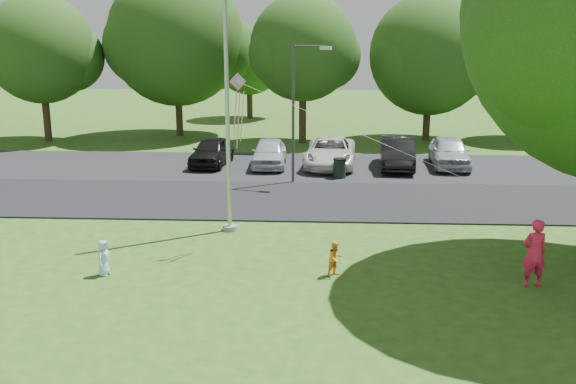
{
  "coord_description": "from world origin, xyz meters",
  "views": [
    {
      "loc": [
        -0.48,
        -15.56,
        6.47
      ],
      "look_at": [
        -1.49,
        4.0,
        1.6
      ],
      "focal_mm": 40.0,
      "sensor_mm": 36.0,
      "label": 1
    }
  ],
  "objects_px": {
    "flagpole": "(227,106)",
    "kite": "(250,102)",
    "child_blue": "(104,258)",
    "child_yellow": "(335,259)",
    "trash_can": "(340,169)",
    "woman": "(534,253)",
    "street_lamp": "(299,100)"
  },
  "relations": [
    {
      "from": "flagpole",
      "to": "woman",
      "type": "bearing_deg",
      "value": -27.59
    },
    {
      "from": "street_lamp",
      "to": "child_blue",
      "type": "relative_size",
      "value": 6.06
    },
    {
      "from": "woman",
      "to": "child_yellow",
      "type": "bearing_deg",
      "value": -14.95
    },
    {
      "from": "woman",
      "to": "child_yellow",
      "type": "relative_size",
      "value": 1.87
    },
    {
      "from": "child_yellow",
      "to": "street_lamp",
      "type": "bearing_deg",
      "value": 55.84
    },
    {
      "from": "trash_can",
      "to": "kite",
      "type": "distance_m",
      "value": 11.02
    },
    {
      "from": "kite",
      "to": "child_blue",
      "type": "bearing_deg",
      "value": -172.18
    },
    {
      "from": "woman",
      "to": "street_lamp",
      "type": "bearing_deg",
      "value": -69.84
    },
    {
      "from": "child_yellow",
      "to": "child_blue",
      "type": "height_order",
      "value": "child_blue"
    },
    {
      "from": "street_lamp",
      "to": "trash_can",
      "type": "height_order",
      "value": "street_lamp"
    },
    {
      "from": "child_yellow",
      "to": "trash_can",
      "type": "bearing_deg",
      "value": 46.48
    },
    {
      "from": "trash_can",
      "to": "woman",
      "type": "distance_m",
      "value": 13.36
    },
    {
      "from": "child_yellow",
      "to": "child_blue",
      "type": "distance_m",
      "value": 6.34
    },
    {
      "from": "woman",
      "to": "kite",
      "type": "xyz_separation_m",
      "value": [
        -7.66,
        2.68,
        3.6
      ]
    },
    {
      "from": "trash_can",
      "to": "kite",
      "type": "bearing_deg",
      "value": -106.78
    },
    {
      "from": "flagpole",
      "to": "kite",
      "type": "distance_m",
      "value": 2.07
    },
    {
      "from": "flagpole",
      "to": "street_lamp",
      "type": "xyz_separation_m",
      "value": [
        2.05,
        7.03,
        -0.51
      ]
    },
    {
      "from": "street_lamp",
      "to": "woman",
      "type": "bearing_deg",
      "value": -44.06
    },
    {
      "from": "flagpole",
      "to": "child_blue",
      "type": "bearing_deg",
      "value": -123.72
    },
    {
      "from": "woman",
      "to": "child_yellow",
      "type": "height_order",
      "value": "woman"
    },
    {
      "from": "flagpole",
      "to": "street_lamp",
      "type": "bearing_deg",
      "value": 73.73
    },
    {
      "from": "flagpole",
      "to": "child_blue",
      "type": "distance_m",
      "value": 6.33
    },
    {
      "from": "street_lamp",
      "to": "trash_can",
      "type": "bearing_deg",
      "value": 44.03
    },
    {
      "from": "street_lamp",
      "to": "flagpole",
      "type": "bearing_deg",
      "value": -89.93
    },
    {
      "from": "street_lamp",
      "to": "kite",
      "type": "height_order",
      "value": "street_lamp"
    },
    {
      "from": "kite",
      "to": "flagpole",
      "type": "bearing_deg",
      "value": 92.05
    },
    {
      "from": "trash_can",
      "to": "child_yellow",
      "type": "distance_m",
      "value": 12.01
    },
    {
      "from": "flagpole",
      "to": "trash_can",
      "type": "height_order",
      "value": "flagpole"
    },
    {
      "from": "street_lamp",
      "to": "woman",
      "type": "relative_size",
      "value": 3.32
    },
    {
      "from": "flagpole",
      "to": "street_lamp",
      "type": "height_order",
      "value": "flagpole"
    },
    {
      "from": "flagpole",
      "to": "child_blue",
      "type": "relative_size",
      "value": 9.97
    },
    {
      "from": "trash_can",
      "to": "kite",
      "type": "height_order",
      "value": "kite"
    }
  ]
}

